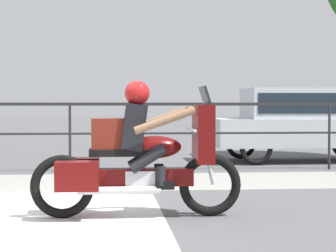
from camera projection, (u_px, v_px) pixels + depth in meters
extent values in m
plane|color=#565659|center=(44.00, 219.00, 7.44)|extent=(120.00, 120.00, 0.00)
cube|color=#99968E|center=(64.00, 182.00, 10.83)|extent=(44.00, 2.40, 0.01)
cube|color=silver|center=(27.00, 222.00, 7.23)|extent=(3.08, 6.00, 0.01)
cube|color=#232326|center=(70.00, 104.00, 12.49)|extent=(36.00, 0.04, 0.06)
cube|color=#232326|center=(70.00, 134.00, 12.51)|extent=(36.00, 0.03, 0.04)
cylinder|color=#232326|center=(70.00, 137.00, 12.51)|extent=(0.05, 0.05, 1.33)
cylinder|color=#232326|center=(329.00, 136.00, 12.97)|extent=(0.05, 0.05, 1.33)
torus|color=black|center=(210.00, 185.00, 7.61)|extent=(0.73, 0.11, 0.73)
torus|color=black|center=(62.00, 187.00, 7.46)|extent=(0.73, 0.11, 0.73)
cube|color=#5B0C0C|center=(137.00, 177.00, 7.53)|extent=(1.30, 0.22, 0.20)
cube|color=silver|center=(140.00, 181.00, 7.54)|extent=(0.34, 0.26, 0.26)
ellipsoid|color=#5B0C0C|center=(155.00, 147.00, 7.54)|extent=(0.62, 0.30, 0.26)
cube|color=black|center=(122.00, 152.00, 7.51)|extent=(0.75, 0.28, 0.08)
cube|color=#5B0C0C|center=(203.00, 134.00, 7.58)|extent=(0.20, 0.53, 0.68)
cube|color=#1E232B|center=(205.00, 96.00, 7.57)|extent=(0.10, 0.45, 0.24)
cylinder|color=silver|center=(191.00, 130.00, 7.57)|extent=(0.04, 0.70, 0.04)
cylinder|color=silver|center=(119.00, 190.00, 7.36)|extent=(0.94, 0.09, 0.09)
cube|color=#5B0C0C|center=(77.00, 176.00, 7.23)|extent=(0.48, 0.28, 0.32)
cube|color=#5B0C0C|center=(79.00, 172.00, 7.71)|extent=(0.48, 0.28, 0.32)
cylinder|color=silver|center=(208.00, 159.00, 7.60)|extent=(0.20, 0.06, 0.59)
cube|color=black|center=(134.00, 127.00, 7.51)|extent=(0.31, 0.36, 0.55)
sphere|color=#8C6647|center=(137.00, 95.00, 7.50)|extent=(0.23, 0.23, 0.23)
sphere|color=#B21919|center=(137.00, 93.00, 7.50)|extent=(0.29, 0.29, 0.29)
cylinder|color=black|center=(148.00, 159.00, 7.38)|extent=(0.44, 0.13, 0.34)
cylinder|color=black|center=(161.00, 176.00, 7.40)|extent=(0.11, 0.11, 0.22)
cube|color=black|center=(165.00, 185.00, 7.41)|extent=(0.20, 0.10, 0.09)
cylinder|color=black|center=(146.00, 156.00, 7.68)|extent=(0.44, 0.13, 0.34)
cylinder|color=black|center=(159.00, 173.00, 7.70)|extent=(0.11, 0.11, 0.22)
cube|color=black|center=(163.00, 182.00, 7.71)|extent=(0.20, 0.10, 0.09)
cylinder|color=#8C6647|center=(165.00, 120.00, 7.24)|extent=(0.70, 0.09, 0.32)
cylinder|color=#8C6647|center=(161.00, 119.00, 7.83)|extent=(0.70, 0.09, 0.32)
cube|color=maroon|center=(108.00, 134.00, 7.48)|extent=(0.37, 0.25, 0.36)
cube|color=#B7BCC4|center=(304.00, 132.00, 14.74)|extent=(4.11, 1.76, 0.62)
cube|color=#B7BCC4|center=(293.00, 103.00, 14.70)|extent=(2.14, 1.55, 0.68)
cube|color=#19232D|center=(293.00, 103.00, 14.70)|extent=(1.97, 1.58, 0.44)
torus|color=black|center=(256.00, 149.00, 13.83)|extent=(0.71, 0.11, 0.71)
torus|color=black|center=(241.00, 144.00, 15.45)|extent=(0.71, 0.11, 0.71)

